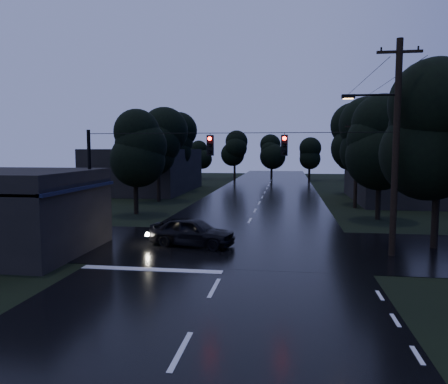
# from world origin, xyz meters

# --- Properties ---
(ground) EXTENTS (160.00, 160.00, 0.00)m
(ground) POSITION_xyz_m (0.00, 0.00, 0.00)
(ground) COLOR black
(ground) RESTS_ON ground
(main_road) EXTENTS (12.00, 120.00, 0.02)m
(main_road) POSITION_xyz_m (0.00, 30.00, 0.00)
(main_road) COLOR black
(main_road) RESTS_ON ground
(cross_street) EXTENTS (60.00, 9.00, 0.02)m
(cross_street) POSITION_xyz_m (0.00, 12.00, 0.00)
(cross_street) COLOR black
(cross_street) RESTS_ON ground
(building_far_right) EXTENTS (10.00, 14.00, 4.40)m
(building_far_right) POSITION_xyz_m (14.00, 34.00, 2.20)
(building_far_right) COLOR black
(building_far_right) RESTS_ON ground
(building_far_left) EXTENTS (10.00, 16.00, 5.00)m
(building_far_left) POSITION_xyz_m (-14.00, 40.00, 2.50)
(building_far_left) COLOR black
(building_far_left) RESTS_ON ground
(utility_pole_main) EXTENTS (3.50, 0.30, 10.00)m
(utility_pole_main) POSITION_xyz_m (7.41, 11.00, 5.26)
(utility_pole_main) COLOR black
(utility_pole_main) RESTS_ON ground
(utility_pole_far) EXTENTS (2.00, 0.30, 7.50)m
(utility_pole_far) POSITION_xyz_m (8.30, 28.00, 3.88)
(utility_pole_far) COLOR black
(utility_pole_far) RESTS_ON ground
(anchor_pole_left) EXTENTS (0.18, 0.18, 6.00)m
(anchor_pole_left) POSITION_xyz_m (-7.50, 11.00, 3.00)
(anchor_pole_left) COLOR black
(anchor_pole_left) RESTS_ON ground
(span_signals) EXTENTS (15.00, 0.37, 1.12)m
(span_signals) POSITION_xyz_m (0.56, 10.99, 5.24)
(span_signals) COLOR black
(span_signals) RESTS_ON ground
(tree_corner_near) EXTENTS (4.48, 4.48, 9.44)m
(tree_corner_near) POSITION_xyz_m (10.00, 13.00, 5.99)
(tree_corner_near) COLOR black
(tree_corner_near) RESTS_ON ground
(tree_left_a) EXTENTS (3.92, 3.92, 8.26)m
(tree_left_a) POSITION_xyz_m (-9.00, 22.00, 5.24)
(tree_left_a) COLOR black
(tree_left_a) RESTS_ON ground
(tree_left_b) EXTENTS (4.20, 4.20, 8.85)m
(tree_left_b) POSITION_xyz_m (-9.60, 30.00, 5.62)
(tree_left_b) COLOR black
(tree_left_b) RESTS_ON ground
(tree_left_c) EXTENTS (4.48, 4.48, 9.44)m
(tree_left_c) POSITION_xyz_m (-10.20, 40.00, 5.99)
(tree_left_c) COLOR black
(tree_left_c) RESTS_ON ground
(tree_right_a) EXTENTS (4.20, 4.20, 8.85)m
(tree_right_a) POSITION_xyz_m (9.00, 22.00, 5.62)
(tree_right_a) COLOR black
(tree_right_a) RESTS_ON ground
(tree_right_b) EXTENTS (4.48, 4.48, 9.44)m
(tree_right_b) POSITION_xyz_m (9.60, 30.00, 5.99)
(tree_right_b) COLOR black
(tree_right_b) RESTS_ON ground
(tree_right_c) EXTENTS (4.76, 4.76, 10.03)m
(tree_right_c) POSITION_xyz_m (10.20, 40.00, 6.37)
(tree_right_c) COLOR black
(tree_right_c) RESTS_ON ground
(car) EXTENTS (4.70, 2.56, 1.52)m
(car) POSITION_xyz_m (-2.28, 11.69, 0.76)
(car) COLOR black
(car) RESTS_ON ground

